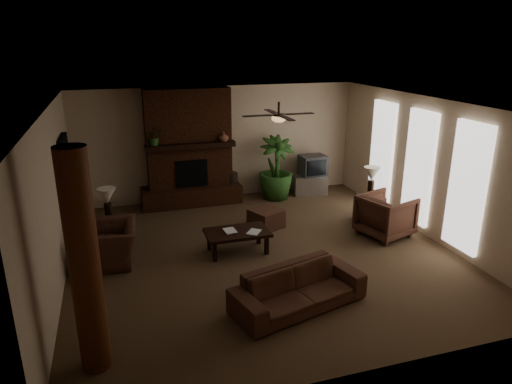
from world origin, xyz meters
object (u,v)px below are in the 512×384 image
object	(u,v)px
armchair_right	(386,214)
floor_vase	(231,183)
coffee_table	(237,234)
floor_plant	(276,181)
lamp_left	(107,198)
armchair_left	(109,238)
side_table_right	(370,208)
ottoman	(266,218)
lamp_right	(372,176)
tv_stand	(310,184)
sofa	(299,282)
log_column	(84,264)
side_table_left	(109,235)

from	to	relation	value
armchair_right	floor_vase	distance (m)	3.96
coffee_table	floor_vase	distance (m)	3.02
floor_plant	lamp_left	world-z (taller)	lamp_left
armchair_left	side_table_right	distance (m)	5.62
ottoman	lamp_left	distance (m)	3.30
lamp_left	lamp_right	distance (m)	5.59
lamp_right	tv_stand	bearing A→B (deg)	105.83
floor_plant	lamp_right	world-z (taller)	lamp_right
armchair_right	lamp_right	distance (m)	1.10
sofa	floor_plant	size ratio (longest dim) A/B	1.31
sofa	floor_vase	distance (m)	5.05
log_column	sofa	distance (m)	3.12
sofa	lamp_right	size ratio (longest dim) A/B	3.18
armchair_right	floor_vase	bearing A→B (deg)	20.93
coffee_table	side_table_left	bearing A→B (deg)	158.34
side_table_left	side_table_right	xyz separation A→B (m)	(5.61, -0.17, 0.00)
armchair_left	floor_vase	bearing A→B (deg)	135.14
ottoman	floor_vase	distance (m)	1.99
sofa	side_table_right	xyz separation A→B (m)	(2.89, 2.84, -0.13)
ottoman	floor_plant	bearing A→B (deg)	64.29
ottoman	lamp_left	size ratio (longest dim) A/B	0.92
floor_plant	lamp_left	size ratio (longest dim) A/B	2.44
armchair_right	floor_plant	size ratio (longest dim) A/B	0.61
floor_vase	floor_plant	xyz separation A→B (m)	(1.12, -0.21, 0.01)
log_column	armchair_left	distance (m)	3.03
floor_vase	tv_stand	bearing A→B (deg)	-3.41
sofa	side_table_left	world-z (taller)	sofa
tv_stand	side_table_left	xyz separation A→B (m)	(-5.05, -1.91, 0.03)
side_table_left	ottoman	bearing A→B (deg)	1.38
lamp_right	armchair_right	bearing A→B (deg)	-101.14
lamp_left	ottoman	bearing A→B (deg)	0.64
tv_stand	lamp_right	xyz separation A→B (m)	(0.57, -2.02, 0.75)
log_column	lamp_left	bearing A→B (deg)	86.38
coffee_table	tv_stand	distance (m)	3.93
armchair_right	lamp_left	size ratio (longest dim) A/B	1.47
armchair_left	lamp_left	world-z (taller)	lamp_left
armchair_left	lamp_right	bearing A→B (deg)	98.27
side_table_left	floor_plant	bearing A→B (deg)	24.11
side_table_right	lamp_right	distance (m)	0.73
floor_plant	side_table_right	world-z (taller)	floor_plant
coffee_table	side_table_left	distance (m)	2.51
armchair_left	tv_stand	distance (m)	5.65
tv_stand	side_table_right	xyz separation A→B (m)	(0.56, -2.08, 0.03)
armchair_right	side_table_left	distance (m)	5.54
sofa	floor_plant	distance (m)	5.03
armchair_right	lamp_right	bearing A→B (deg)	-28.88
ottoman	side_table_right	size ratio (longest dim) A/B	1.09
floor_vase	side_table_left	distance (m)	3.59
floor_plant	log_column	bearing A→B (deg)	-128.61
armchair_right	coffee_table	distance (m)	3.11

